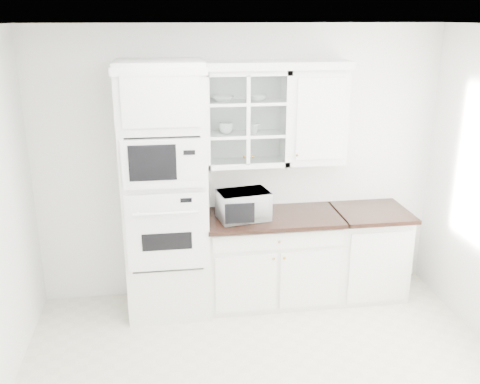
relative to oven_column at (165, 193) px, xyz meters
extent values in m
cube|color=white|center=(0.75, 0.32, 0.15)|extent=(4.00, 0.02, 2.70)
cube|color=white|center=(0.75, -1.42, 1.49)|extent=(4.00, 3.50, 0.02)
cube|color=white|center=(0.00, 0.01, 0.00)|extent=(0.76, 0.65, 2.40)
cube|color=white|center=(0.00, -0.33, -0.26)|extent=(0.70, 0.03, 0.72)
cube|color=black|center=(0.00, -0.35, -0.34)|extent=(0.44, 0.01, 0.16)
cube|color=white|center=(0.00, -0.33, 0.37)|extent=(0.70, 0.03, 0.43)
cube|color=black|center=(-0.09, -0.35, 0.39)|extent=(0.40, 0.01, 0.31)
cube|color=white|center=(1.03, 0.03, -0.76)|extent=(1.30, 0.60, 0.88)
cube|color=black|center=(1.03, 0.00, -0.30)|extent=(1.32, 0.67, 0.04)
cube|color=white|center=(2.03, 0.03, -0.76)|extent=(0.70, 0.60, 0.88)
cube|color=black|center=(2.03, 0.00, -0.30)|extent=(0.72, 0.67, 0.04)
cube|color=white|center=(0.78, 0.17, 0.65)|extent=(0.80, 0.33, 0.90)
cube|color=white|center=(0.78, 0.17, 0.50)|extent=(0.74, 0.29, 0.02)
cube|color=white|center=(0.78, 0.17, 0.80)|extent=(0.74, 0.29, 0.02)
cube|color=white|center=(1.46, 0.17, 0.65)|extent=(0.55, 0.33, 0.90)
cube|color=white|center=(0.68, 0.14, 1.14)|extent=(2.14, 0.38, 0.07)
imported|color=white|center=(0.73, -0.02, -0.14)|extent=(0.53, 0.47, 0.27)
imported|color=white|center=(0.57, 0.17, 0.84)|extent=(0.21, 0.21, 0.05)
imported|color=white|center=(0.90, 0.17, 0.84)|extent=(0.17, 0.17, 0.05)
imported|color=white|center=(0.59, 0.16, 0.56)|extent=(0.14, 0.14, 0.10)
imported|color=white|center=(0.86, 0.15, 0.56)|extent=(0.12, 0.12, 0.09)
camera|label=1|loc=(0.02, -4.74, 1.56)|focal=40.00mm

